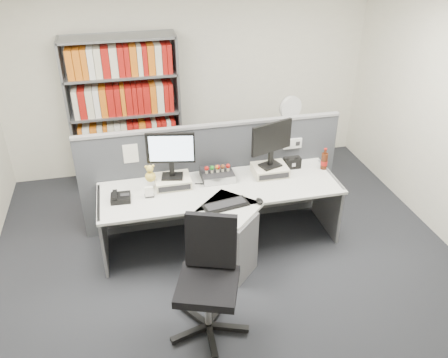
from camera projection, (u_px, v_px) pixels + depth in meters
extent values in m
plane|color=#2A2C31|center=(239.00, 290.00, 4.67)|extent=(5.50, 5.50, 0.00)
cube|color=white|center=(189.00, 76.00, 6.29)|extent=(5.00, 0.04, 2.70)
cube|color=white|center=(245.00, 8.00, 3.30)|extent=(5.00, 5.50, 0.04)
cube|color=#41444A|center=(212.00, 175.00, 5.40)|extent=(3.00, 0.05, 1.25)
cube|color=#A1A1A6|center=(212.00, 125.00, 5.08)|extent=(3.00, 0.07, 0.03)
cube|color=white|center=(292.00, 143.00, 5.40)|extent=(0.22, 0.04, 0.12)
cube|color=white|center=(131.00, 152.00, 4.99)|extent=(0.16, 0.00, 0.22)
cube|color=white|center=(168.00, 148.00, 5.06)|extent=(0.16, 0.00, 0.22)
cube|color=white|center=(272.00, 138.00, 5.30)|extent=(0.16, 0.00, 0.22)
cube|color=silver|center=(220.00, 188.00, 5.00)|extent=(2.60, 0.80, 0.03)
cube|color=silver|center=(229.00, 209.00, 4.66)|extent=(0.74, 0.74, 0.03)
cube|color=slate|center=(232.00, 244.00, 4.74)|extent=(0.57, 0.57, 0.69)
cube|color=slate|center=(103.00, 230.00, 4.92)|extent=(0.03, 0.70, 0.72)
cube|color=slate|center=(327.00, 201.00, 5.42)|extent=(0.03, 0.70, 0.72)
cube|color=slate|center=(214.00, 199.00, 5.48)|extent=(2.50, 0.02, 0.45)
cube|color=beige|center=(173.00, 181.00, 5.00)|extent=(0.38, 0.30, 0.10)
cube|color=black|center=(175.00, 188.00, 4.88)|extent=(0.34, 0.01, 0.06)
cube|color=beige|center=(270.00, 170.00, 5.22)|extent=(0.38, 0.30, 0.10)
cube|color=black|center=(274.00, 176.00, 5.09)|extent=(0.34, 0.01, 0.06)
cube|color=black|center=(172.00, 176.00, 4.97)|extent=(0.25, 0.20, 0.02)
cube|color=black|center=(172.00, 169.00, 4.93)|extent=(0.06, 0.04, 0.18)
cube|color=black|center=(171.00, 148.00, 4.80)|extent=(0.50, 0.13, 0.33)
cube|color=#C9E1FA|center=(171.00, 149.00, 4.79)|extent=(0.45, 0.09, 0.28)
cube|color=black|center=(270.00, 165.00, 5.19)|extent=(0.27, 0.23, 0.02)
cube|color=black|center=(271.00, 158.00, 5.14)|extent=(0.06, 0.05, 0.18)
cube|color=black|center=(272.00, 137.00, 5.02)|extent=(0.50, 0.21, 0.34)
cube|color=#C9E1FA|center=(272.00, 138.00, 5.00)|extent=(0.44, 0.16, 0.29)
cube|color=black|center=(217.00, 175.00, 5.13)|extent=(0.35, 0.31, 0.09)
cube|color=silver|center=(220.00, 182.00, 5.00)|extent=(0.35, 0.01, 0.09)
cylinder|color=beige|center=(207.00, 172.00, 5.06)|extent=(0.03, 0.03, 0.03)
sphere|color=#A5140F|center=(207.00, 168.00, 5.04)|extent=(0.05, 0.05, 0.05)
cylinder|color=beige|center=(212.00, 171.00, 5.07)|extent=(0.03, 0.03, 0.03)
sphere|color=#19721E|center=(212.00, 168.00, 5.05)|extent=(0.05, 0.05, 0.05)
cylinder|color=beige|center=(217.00, 171.00, 5.08)|extent=(0.03, 0.03, 0.03)
sphere|color=orange|center=(217.00, 167.00, 5.06)|extent=(0.05, 0.05, 0.05)
cylinder|color=beige|center=(223.00, 170.00, 5.10)|extent=(0.03, 0.03, 0.03)
sphere|color=#593319|center=(223.00, 167.00, 5.07)|extent=(0.05, 0.05, 0.05)
cylinder|color=beige|center=(228.00, 169.00, 5.11)|extent=(0.03, 0.03, 0.03)
sphere|color=#A5140F|center=(228.00, 166.00, 5.09)|extent=(0.05, 0.05, 0.05)
cylinder|color=beige|center=(218.00, 171.00, 5.09)|extent=(0.03, 0.03, 0.03)
sphere|color=#A5140F|center=(218.00, 167.00, 5.06)|extent=(0.05, 0.05, 0.05)
cube|color=black|center=(226.00, 205.00, 4.67)|extent=(0.48, 0.25, 0.03)
cube|color=black|center=(226.00, 204.00, 4.66)|extent=(0.42, 0.19, 0.01)
ellipsoid|color=black|center=(259.00, 201.00, 4.72)|extent=(0.07, 0.12, 0.04)
cube|color=black|center=(121.00, 198.00, 4.76)|extent=(0.21, 0.19, 0.05)
cube|color=black|center=(115.00, 195.00, 4.73)|extent=(0.05, 0.17, 0.03)
cube|color=black|center=(125.00, 195.00, 4.75)|extent=(0.09, 0.06, 0.01)
cube|color=black|center=(149.00, 196.00, 4.83)|extent=(0.10, 0.06, 0.02)
cube|color=white|center=(149.00, 192.00, 4.78)|extent=(0.09, 0.03, 0.10)
cube|color=white|center=(149.00, 190.00, 4.81)|extent=(0.09, 0.03, 0.10)
sphere|color=gold|center=(150.00, 177.00, 4.88)|extent=(0.11, 0.11, 0.11)
sphere|color=gold|center=(150.00, 169.00, 4.83)|extent=(0.08, 0.08, 0.08)
sphere|color=gold|center=(146.00, 167.00, 4.81)|extent=(0.03, 0.03, 0.03)
sphere|color=gold|center=(153.00, 166.00, 4.82)|extent=(0.03, 0.03, 0.03)
cube|color=black|center=(292.00, 163.00, 5.34)|extent=(0.19, 0.10, 0.13)
cylinder|color=#3F190A|center=(324.00, 161.00, 5.30)|extent=(0.07, 0.07, 0.19)
cylinder|color=#A5140F|center=(324.00, 163.00, 5.31)|extent=(0.08, 0.08, 0.05)
cylinder|color=#3F190A|center=(325.00, 152.00, 5.24)|extent=(0.03, 0.03, 0.05)
cylinder|color=#A5140F|center=(326.00, 149.00, 5.23)|extent=(0.03, 0.03, 0.01)
cube|color=gray|center=(71.00, 118.00, 5.91)|extent=(0.03, 0.40, 2.00)
cube|color=gray|center=(178.00, 109.00, 6.18)|extent=(0.03, 0.40, 2.00)
cube|color=gray|center=(125.00, 108.00, 6.20)|extent=(1.40, 0.02, 2.00)
cube|color=gray|center=(133.00, 179.00, 6.54)|extent=(1.38, 0.40, 0.03)
cube|color=gray|center=(129.00, 147.00, 6.29)|extent=(1.38, 0.40, 0.03)
cube|color=gray|center=(125.00, 112.00, 6.03)|extent=(1.38, 0.40, 0.03)
cube|color=gray|center=(121.00, 75.00, 5.78)|extent=(1.38, 0.40, 0.03)
cube|color=gray|center=(117.00, 37.00, 5.55)|extent=(1.38, 0.40, 0.03)
cube|color=#A5140F|center=(132.00, 167.00, 6.42)|extent=(1.24, 0.28, 0.36)
cube|color=orange|center=(128.00, 135.00, 6.16)|extent=(1.24, 0.28, 0.36)
cube|color=beige|center=(124.00, 99.00, 5.91)|extent=(1.24, 0.28, 0.36)
cube|color=white|center=(119.00, 60.00, 5.66)|extent=(1.24, 0.28, 0.36)
cube|color=gray|center=(286.00, 157.00, 6.41)|extent=(0.45, 0.60, 0.70)
cube|color=black|center=(295.00, 155.00, 6.07)|extent=(0.40, 0.02, 0.28)
cube|color=black|center=(293.00, 177.00, 6.23)|extent=(0.40, 0.02, 0.28)
cylinder|color=white|center=(288.00, 132.00, 6.22)|extent=(0.19, 0.19, 0.03)
cylinder|color=white|center=(289.00, 125.00, 6.17)|extent=(0.03, 0.03, 0.19)
cylinder|color=white|center=(291.00, 108.00, 6.02)|extent=(0.31, 0.13, 0.31)
cylinder|color=silver|center=(290.00, 107.00, 6.05)|extent=(0.31, 0.12, 0.31)
cylinder|color=silver|center=(208.00, 307.00, 4.09)|extent=(0.06, 0.06, 0.45)
cube|color=black|center=(208.00, 286.00, 3.96)|extent=(0.66, 0.66, 0.08)
cube|color=black|center=(211.00, 240.00, 4.01)|extent=(0.46, 0.27, 0.52)
cube|color=black|center=(230.00, 327.00, 4.18)|extent=(0.33, 0.17, 0.04)
cylinder|color=black|center=(245.00, 330.00, 4.18)|extent=(0.06, 0.06, 0.03)
cube|color=black|center=(218.00, 310.00, 4.36)|extent=(0.25, 0.30, 0.04)
cylinder|color=black|center=(224.00, 302.00, 4.47)|extent=(0.06, 0.06, 0.03)
cube|color=black|center=(193.00, 314.00, 4.32)|extent=(0.23, 0.31, 0.04)
cylinder|color=black|center=(184.00, 308.00, 4.41)|extent=(0.06, 0.06, 0.03)
cube|color=black|center=(188.00, 334.00, 4.12)|extent=(0.34, 0.15, 0.04)
cylinder|color=black|center=(175.00, 341.00, 4.07)|extent=(0.06, 0.06, 0.03)
cube|color=black|center=(212.00, 343.00, 4.03)|extent=(0.07, 0.34, 0.04)
cylinder|color=black|center=(215.00, 357.00, 3.93)|extent=(0.06, 0.06, 0.03)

